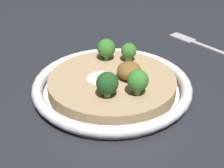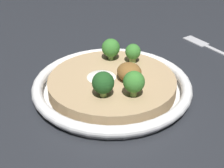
% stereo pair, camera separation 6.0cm
% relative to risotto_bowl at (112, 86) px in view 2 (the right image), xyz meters
% --- Properties ---
extents(ground_plane, '(6.00, 6.00, 0.00)m').
position_rel_risotto_bowl_xyz_m(ground_plane, '(0.00, 0.00, -0.01)').
color(ground_plane, '#23262B').
extents(risotto_bowl, '(0.28, 0.28, 0.03)m').
position_rel_risotto_bowl_xyz_m(risotto_bowl, '(0.00, 0.00, 0.00)').
color(risotto_bowl, white).
rests_on(risotto_bowl, ground_plane).
extents(cheese_sprinkle, '(0.05, 0.05, 0.01)m').
position_rel_risotto_bowl_xyz_m(cheese_sprinkle, '(0.01, 0.02, 0.02)').
color(cheese_sprinkle, white).
rests_on(cheese_sprinkle, risotto_bowl).
extents(crispy_onion_garnish, '(0.05, 0.04, 0.03)m').
position_rel_risotto_bowl_xyz_m(crispy_onion_garnish, '(-0.01, -0.03, 0.03)').
color(crispy_onion_garnish, brown).
rests_on(crispy_onion_garnish, risotto_bowl).
extents(broccoli_front_left, '(0.03, 0.03, 0.04)m').
position_rel_risotto_bowl_xyz_m(broccoli_front_left, '(-0.06, -0.01, 0.04)').
color(broccoli_front_left, '#759E4C').
rests_on(broccoli_front_left, risotto_bowl).
extents(broccoli_front, '(0.03, 0.03, 0.04)m').
position_rel_risotto_bowl_xyz_m(broccoli_front, '(0.05, -0.06, 0.04)').
color(broccoli_front, '#84A856').
rests_on(broccoli_front, risotto_bowl).
extents(broccoli_left, '(0.04, 0.04, 0.04)m').
position_rel_risotto_bowl_xyz_m(broccoli_left, '(-0.05, 0.03, 0.04)').
color(broccoli_left, '#84A856').
rests_on(broccoli_left, risotto_bowl).
extents(broccoli_front_right, '(0.03, 0.03, 0.04)m').
position_rel_risotto_bowl_xyz_m(broccoli_front_right, '(0.07, -0.02, 0.04)').
color(broccoli_front_right, '#668E47').
rests_on(broccoli_front_right, risotto_bowl).
extents(fork_utensil, '(0.20, 0.07, 0.00)m').
position_rel_risotto_bowl_xyz_m(fork_utensil, '(0.10, -0.27, -0.01)').
color(fork_utensil, '#B7B7BC').
rests_on(fork_utensil, ground_plane).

